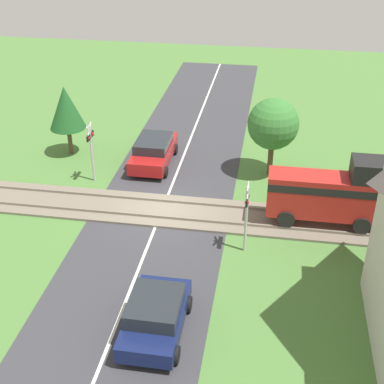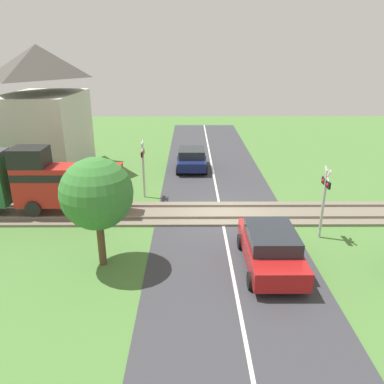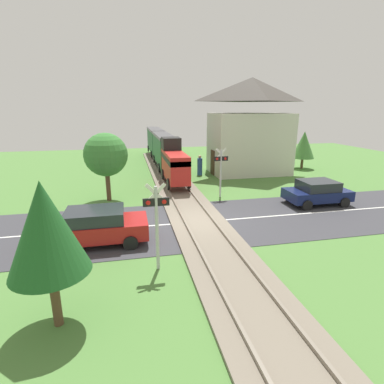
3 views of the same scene
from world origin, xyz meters
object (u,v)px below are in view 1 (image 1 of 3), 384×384
(car_near_crossing, at_px, (154,151))
(car_far_side, at_px, (155,315))
(crossing_signal_west_approach, at_px, (91,145))
(crossing_signal_east_approach, at_px, (247,209))

(car_near_crossing, bearing_deg, car_far_side, 13.06)
(car_near_crossing, distance_m, crossing_signal_west_approach, 3.74)
(car_near_crossing, height_order, car_far_side, car_near_crossing)
(car_far_side, bearing_deg, car_near_crossing, -166.94)
(crossing_signal_east_approach, bearing_deg, car_near_crossing, -142.55)
(crossing_signal_west_approach, height_order, crossing_signal_east_approach, same)
(car_far_side, xyz_separation_m, crossing_signal_west_approach, (-10.08, -5.52, 1.27))
(crossing_signal_east_approach, bearing_deg, car_far_side, -26.91)
(car_far_side, relative_size, crossing_signal_west_approach, 1.17)
(car_near_crossing, relative_size, crossing_signal_west_approach, 1.36)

